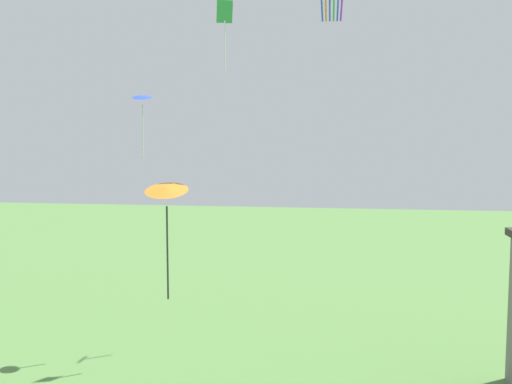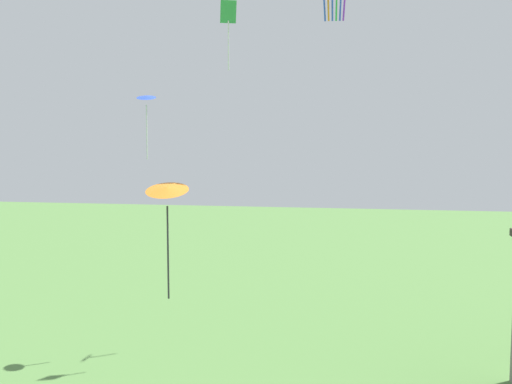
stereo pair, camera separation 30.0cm
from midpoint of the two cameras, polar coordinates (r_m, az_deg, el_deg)
The scene contains 3 objects.
kite_green_diamond at distance 21.36m, azimuth -3.57°, elevation 16.55°, with size 0.63×0.43×2.45m.
kite_orange_delta at distance 15.12m, azimuth -9.50°, elevation -0.04°, with size 1.23×1.21×3.16m.
kite_blue_delta at distance 21.54m, azimuth -11.71°, elevation 8.79°, with size 0.85×0.84×2.42m.
Camera 1 is at (2.06, -5.29, 7.97)m, focal length 40.00 mm.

